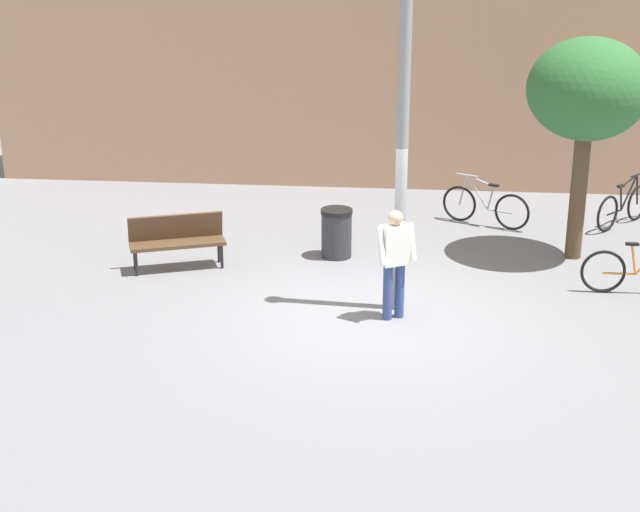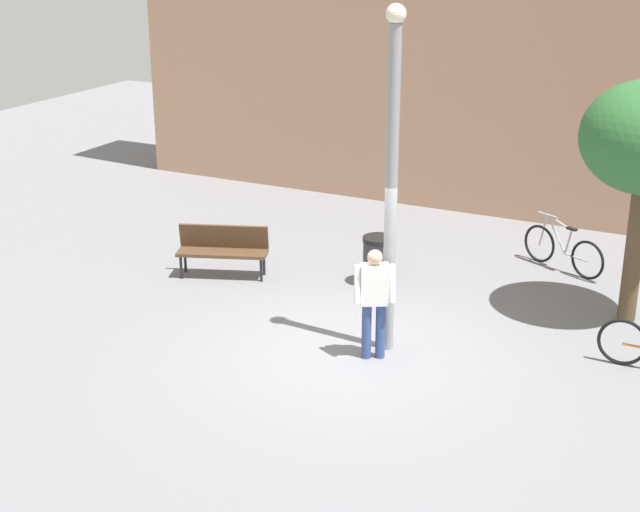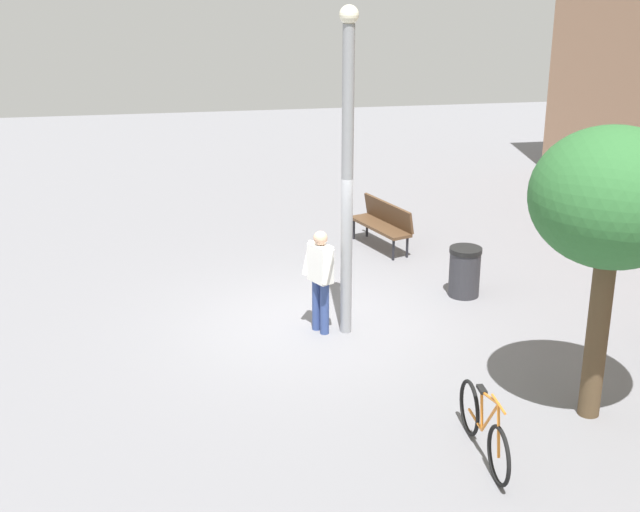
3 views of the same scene
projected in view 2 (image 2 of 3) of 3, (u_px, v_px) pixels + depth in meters
name	position (u px, v px, depth m)	size (l,w,h in m)	color
ground_plane	(353.00, 351.00, 13.87)	(36.00, 36.00, 0.00)	slate
building_facade	(521.00, 34.00, 19.58)	(17.71, 2.00, 7.47)	tan
lamppost	(392.00, 173.00, 13.07)	(0.28, 0.28, 5.01)	gray
person_by_lamppost	(374.00, 296.00, 13.35)	(0.63, 0.49, 1.67)	#334784
park_bench	(223.00, 246.00, 16.62)	(1.66, 1.01, 0.92)	#513823
bicycle_silver	(563.00, 250.00, 16.92)	(1.64, 0.86, 0.97)	black
trash_bin	(378.00, 261.00, 16.24)	(0.56, 0.56, 0.87)	#2D2D33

